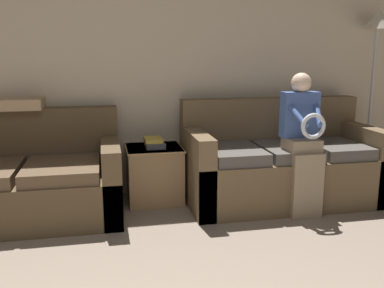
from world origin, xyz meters
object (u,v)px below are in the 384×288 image
couch_side (26,182)px  couch_main (279,165)px  child_left_seated (303,138)px  throw_pillow (20,103)px  side_shelf (154,173)px  floor_lamp (376,41)px  book_stack (154,143)px

couch_side → couch_main: bearing=-0.7°
child_left_seated → couch_side: bearing=170.5°
child_left_seated → throw_pillow: child_left_seated is taller
couch_side → side_shelf: 1.18m
couch_main → side_shelf: size_ratio=3.41×
side_shelf → floor_lamp: 2.71m
side_shelf → floor_lamp: floor_lamp is taller
couch_side → throw_pillow: 0.75m
child_left_seated → book_stack: 1.40m
book_stack → throw_pillow: bearing=172.9°
book_stack → throw_pillow: size_ratio=0.64×
couch_main → throw_pillow: 2.55m
floor_lamp → throw_pillow: (-3.61, 0.07, -0.58)m
throw_pillow → book_stack: bearing=-7.1°
throw_pillow → floor_lamp: bearing=-1.1°
side_shelf → floor_lamp: bearing=2.0°
child_left_seated → book_stack: child_left_seated is taller
side_shelf → book_stack: 0.31m
couch_main → couch_side: 2.39m
couch_main → child_left_seated: child_left_seated is taller
couch_side → throw_pillow: throw_pillow is taller
side_shelf → couch_side: bearing=-171.0°
child_left_seated → throw_pillow: bearing=163.3°
couch_main → couch_side: size_ratio=1.12×
book_stack → throw_pillow: 1.30m
couch_side → floor_lamp: 3.77m
book_stack → floor_lamp: (2.38, 0.09, 0.98)m
child_left_seated → book_stack: size_ratio=4.70×
child_left_seated → throw_pillow: 2.62m
couch_side → throw_pillow: size_ratio=3.94×
couch_side → child_left_seated: child_left_seated is taller
child_left_seated → book_stack: (-1.26, 0.59, -0.11)m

